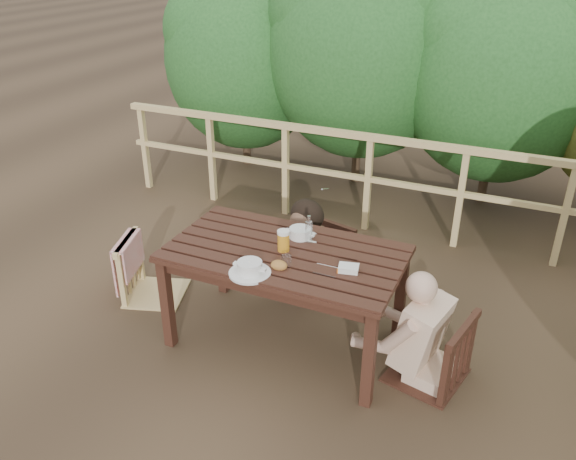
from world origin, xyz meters
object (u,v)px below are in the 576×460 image
at_px(soup_near, 250,268).
at_px(tumbler, 287,261).
at_px(beer_glass, 283,242).
at_px(butter_tub, 349,269).
at_px(bottle, 309,230).
at_px(diner_right, 441,299).
at_px(chair_far, 317,234).
at_px(chair_right, 433,318).
at_px(bread_roll, 279,265).
at_px(soup_far, 300,234).
at_px(table, 285,297).
at_px(woman, 319,216).
at_px(chair_left, 151,244).

xyz_separation_m(soup_near, tumbler, (0.18, 0.19, -0.01)).
bearing_deg(beer_glass, butter_tub, -9.03).
relative_size(beer_glass, bottle, 0.76).
xyz_separation_m(diner_right, soup_near, (-1.17, -0.38, 0.15)).
height_order(chair_far, tumbler, chair_far).
height_order(chair_right, bread_roll, chair_right).
distance_m(soup_far, bottle, 0.11).
distance_m(diner_right, soup_far, 1.09).
bearing_deg(bread_roll, soup_near, -139.55).
relative_size(table, diner_right, 1.26).
xyz_separation_m(bread_roll, butter_tub, (0.43, 0.14, -0.01)).
bearing_deg(soup_near, woman, 89.09).
relative_size(woman, beer_glass, 7.72).
bearing_deg(woman, chair_far, 104.62).
distance_m(bottle, tumbler, 0.36).
bearing_deg(butter_tub, bottle, 133.79).
bearing_deg(table, bread_roll, -75.24).
height_order(table, tumbler, tumbler).
height_order(chair_right, diner_right, diner_right).
height_order(bread_roll, tumbler, tumbler).
relative_size(beer_glass, butter_tub, 1.27).
bearing_deg(tumbler, bread_roll, -115.08).
xyz_separation_m(chair_far, butter_tub, (0.56, -0.89, 0.29)).
bearing_deg(table, tumbler, -62.77).
xyz_separation_m(chair_right, bread_roll, (-0.99, -0.26, 0.30)).
height_order(woman, diner_right, woman).
distance_m(chair_right, bread_roll, 1.06).
bearing_deg(chair_right, tumbler, -65.37).
xyz_separation_m(table, soup_near, (-0.09, -0.36, 0.42)).
relative_size(soup_far, tumbler, 3.28).
bearing_deg(chair_right, chair_far, -111.91).
xyz_separation_m(woman, bread_roll, (0.13, -1.06, 0.14)).
distance_m(chair_left, soup_far, 1.30).
height_order(beer_glass, butter_tub, beer_glass).
xyz_separation_m(woman, soup_near, (-0.02, -1.18, 0.15)).
height_order(soup_near, tumbler, soup_near).
bearing_deg(diner_right, chair_right, 102.99).
bearing_deg(butter_tub, soup_far, 135.18).
distance_m(soup_far, butter_tub, 0.56).
bearing_deg(chair_far, diner_right, -19.57).
bearing_deg(bread_roll, woman, 97.04).
bearing_deg(tumbler, beer_glass, 120.42).
bearing_deg(chair_far, chair_right, -20.28).
relative_size(chair_left, butter_tub, 7.35).
distance_m(woman, bread_roll, 1.07).
relative_size(chair_right, diner_right, 0.76).
height_order(beer_glass, bottle, bottle).
bearing_deg(tumbler, chair_far, 99.16).
distance_m(beer_glass, tumbler, 0.20).
bearing_deg(bread_roll, soup_far, 95.05).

